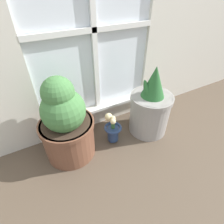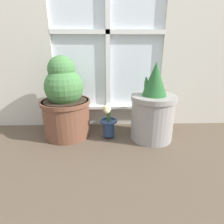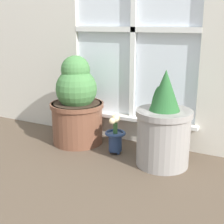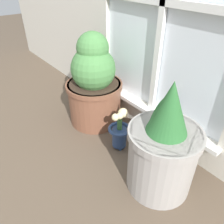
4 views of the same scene
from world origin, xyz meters
The scene contains 4 objects.
ground_plane centered at (0.00, 0.00, 0.00)m, with size 10.00×10.00×0.00m, color brown.
potted_plant_left centered at (-0.34, 0.28, 0.28)m, with size 0.38×0.38×0.63m.
potted_plant_right centered at (0.34, 0.20, 0.24)m, with size 0.34×0.34×0.59m.
flower_vase centered at (0.00, 0.23, 0.13)m, with size 0.14×0.14×0.26m.
Camera 4 is at (0.77, -0.45, 0.95)m, focal length 35.00 mm.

